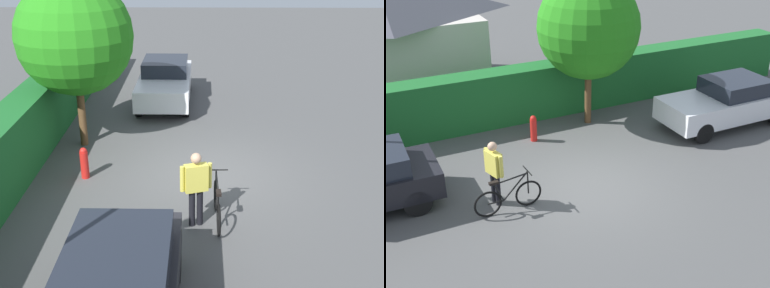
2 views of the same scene
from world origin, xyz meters
TOP-DOWN VIEW (x-y plane):
  - ground_plane at (0.00, 0.00)m, footprint 60.00×60.00m
  - hedge_row at (0.00, 4.75)m, footprint 21.09×0.90m
  - parked_car_far at (5.75, 1.41)m, footprint 4.36×1.79m
  - bicycle at (-2.16, -0.17)m, footprint 1.67×0.50m
  - person_rider at (-2.32, 0.28)m, footprint 0.33×0.64m
  - tree_kerbside at (1.85, 3.51)m, footprint 3.13×3.13m
  - fire_hydrant at (-0.23, 3.03)m, footprint 0.20×0.20m

SIDE VIEW (x-z plane):
  - ground_plane at x=0.00m, z-range 0.00..0.00m
  - bicycle at x=-2.16m, z-range -0.11..0.86m
  - fire_hydrant at x=-0.23m, z-range 0.01..0.82m
  - parked_car_far at x=5.75m, z-range 0.02..1.51m
  - hedge_row at x=0.00m, z-range 0.00..1.73m
  - person_rider at x=-2.32m, z-range 0.14..1.77m
  - tree_kerbside at x=1.85m, z-range 0.76..5.42m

